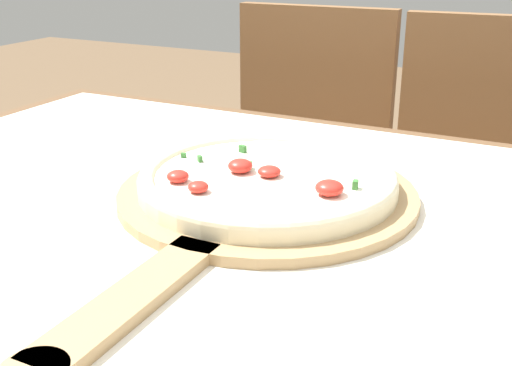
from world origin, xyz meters
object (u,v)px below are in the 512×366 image
(pizza_peel, at_px, (258,201))
(chair_right, at_px, (476,203))
(chair_left, at_px, (299,173))
(pizza, at_px, (267,179))

(pizza_peel, xyz_separation_m, chair_right, (0.16, 0.72, -0.24))
(pizza_peel, distance_m, chair_left, 0.80)
(chair_left, height_order, chair_right, same)
(pizza_peel, relative_size, chair_left, 0.63)
(pizza_peel, distance_m, pizza, 0.03)
(pizza_peel, height_order, pizza, pizza)
(pizza, distance_m, chair_left, 0.78)
(pizza_peel, height_order, chair_left, chair_left)
(pizza_peel, bearing_deg, chair_left, 108.95)
(pizza, bearing_deg, chair_right, 77.11)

